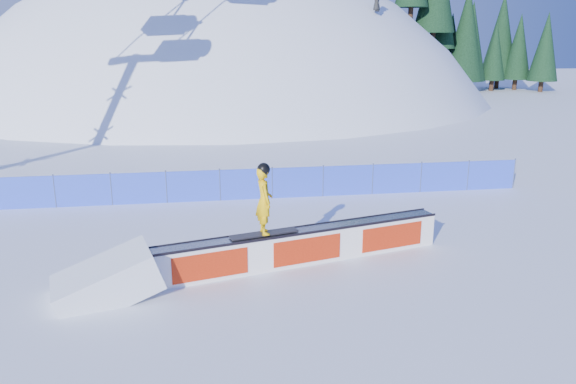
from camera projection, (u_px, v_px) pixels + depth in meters
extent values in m
plane|color=silver|center=(258.00, 240.00, 17.34)|extent=(160.00, 160.00, 0.00)
sphere|color=white|center=(224.00, 260.00, 62.20)|extent=(64.00, 64.00, 64.00)
cylinder|color=#331F14|center=(420.00, 15.00, 52.22)|extent=(0.50, 0.50, 1.40)
cylinder|color=#331F14|center=(402.00, 4.00, 53.86)|extent=(0.50, 0.50, 1.40)
cylinder|color=#331F14|center=(419.00, 24.00, 57.09)|extent=(0.50, 0.50, 1.40)
cylinder|color=#331F14|center=(427.00, 36.00, 58.42)|extent=(0.50, 0.50, 1.40)
cylinder|color=#331F14|center=(438.00, 51.00, 59.62)|extent=(0.50, 0.50, 1.40)
cylinder|color=#331F14|center=(450.00, 67.00, 60.27)|extent=(0.50, 0.50, 1.40)
cone|color=black|center=(453.00, 31.00, 59.25)|extent=(2.75, 2.75, 6.25)
cylinder|color=#331F14|center=(458.00, 84.00, 64.06)|extent=(0.50, 0.50, 1.40)
cone|color=black|center=(461.00, 52.00, 63.08)|extent=(2.65, 2.65, 6.02)
cylinder|color=#331F14|center=(470.00, 84.00, 64.83)|extent=(0.50, 0.50, 1.40)
cone|color=black|center=(473.00, 43.00, 63.61)|extent=(3.44, 3.44, 7.82)
cylinder|color=#331F14|center=(531.00, 91.00, 56.23)|extent=(0.50, 0.50, 1.40)
cone|color=black|center=(537.00, 46.00, 55.04)|extent=(3.31, 3.31, 7.52)
cylinder|color=#331F14|center=(528.00, 90.00, 57.67)|extent=(0.50, 0.50, 1.40)
cone|color=black|center=(534.00, 41.00, 56.36)|extent=(3.71, 3.71, 8.42)
cylinder|color=#331F14|center=(520.00, 83.00, 64.93)|extent=(0.50, 0.50, 1.40)
cone|color=black|center=(524.00, 50.00, 63.91)|extent=(2.75, 2.75, 6.24)
cube|color=blue|center=(246.00, 184.00, 21.46)|extent=(22.00, 0.03, 1.20)
cylinder|color=#3C476C|center=(55.00, 190.00, 20.44)|extent=(0.05, 0.05, 1.30)
cylinder|color=#3C476C|center=(111.00, 188.00, 20.73)|extent=(0.05, 0.05, 1.30)
cylinder|color=#3C476C|center=(166.00, 186.00, 21.01)|extent=(0.05, 0.05, 1.30)
cylinder|color=#3C476C|center=(220.00, 184.00, 21.30)|extent=(0.05, 0.05, 1.30)
cylinder|color=#3C476C|center=(272.00, 182.00, 21.58)|extent=(0.05, 0.05, 1.30)
cylinder|color=#3C476C|center=(323.00, 180.00, 21.87)|extent=(0.05, 0.05, 1.30)
cylinder|color=#3C476C|center=(373.00, 178.00, 22.15)|extent=(0.05, 0.05, 1.30)
cylinder|color=#3C476C|center=(421.00, 176.00, 22.44)|extent=(0.05, 0.05, 1.30)
cylinder|color=#3C476C|center=(468.00, 175.00, 22.72)|extent=(0.05, 0.05, 1.30)
cylinder|color=#3C476C|center=(514.00, 173.00, 23.01)|extent=(0.05, 0.05, 1.30)
cube|color=white|center=(303.00, 247.00, 15.51)|extent=(8.22, 2.58, 0.94)
cube|color=#8F929C|center=(304.00, 230.00, 15.38)|extent=(8.15, 2.58, 0.04)
cube|color=black|center=(308.00, 233.00, 15.13)|extent=(8.10, 2.10, 0.06)
cube|color=black|center=(299.00, 227.00, 15.62)|extent=(8.10, 2.10, 0.06)
cube|color=red|center=(308.00, 250.00, 15.27)|extent=(7.70, 1.99, 0.71)
cube|color=red|center=(299.00, 244.00, 15.75)|extent=(7.70, 1.99, 0.71)
cube|color=black|center=(264.00, 234.00, 14.93)|extent=(1.89, 0.79, 0.04)
imported|color=yellow|center=(264.00, 201.00, 14.68)|extent=(0.52, 0.72, 1.81)
sphere|color=black|center=(264.00, 169.00, 14.45)|extent=(0.34, 0.34, 0.34)
imported|color=black|center=(377.00, 0.00, 42.57)|extent=(0.67, 0.89, 1.65)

